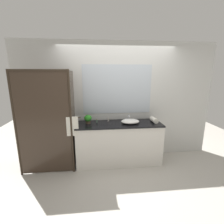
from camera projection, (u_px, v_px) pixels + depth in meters
The scene contains 10 objects.
ground_plane at pixel (119, 162), 3.63m from camera, with size 8.00×8.00×0.00m, color #B7B2A8.
wall_back_with_mirror at pixel (117, 102), 3.67m from camera, with size 4.40×0.06×2.60m.
vanity_cabinet at pixel (119, 143), 3.54m from camera, with size 1.80×0.58×0.90m.
shower_enclosure at pixel (54, 122), 3.09m from camera, with size 1.20×0.59×2.00m.
sink_basin at pixel (130, 121), 3.42m from camera, with size 0.39×0.30×0.09m, color white.
faucet at pixel (129, 119), 3.58m from camera, with size 0.17×0.13×0.14m.
potted_plant at pixel (88, 119), 3.40m from camera, with size 0.16×0.16×0.18m.
amenity_bottle_conditioner at pixel (108, 119), 3.57m from camera, with size 0.03×0.03×0.09m.
amenity_bottle_lotion at pixel (97, 121), 3.47m from camera, with size 0.02×0.02×0.08m.
rolled_towel_near_edge at pixel (154, 120), 3.49m from camera, with size 0.11×0.11×0.25m, color silver.
Camera 1 is at (-0.48, -3.25, 1.92)m, focal length 26.03 mm.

